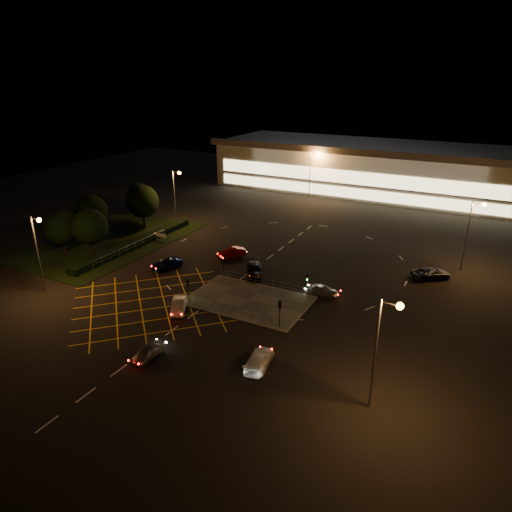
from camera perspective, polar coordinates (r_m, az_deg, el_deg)
The scene contains 27 objects.
ground at distance 58.33m, azimuth -1.70°, elevation -4.38°, with size 180.00×180.00×0.00m, color black.
pedestrian_island at distance 55.87m, azimuth -0.92°, elevation -5.55°, with size 14.00×9.00×0.12m, color #4C4944.
grass_verge at distance 78.85m, azimuth -17.50°, elevation 1.76°, with size 18.00×30.00×0.08m, color black.
hedge at distance 75.37m, azimuth -14.82°, elevation 1.51°, with size 2.00×26.00×1.00m, color black.
supermarket at distance 112.38m, azimuth 14.24°, elevation 10.70°, with size 72.00×26.50×10.50m.
streetlight_sw at distance 61.18m, azimuth -25.57°, elevation 1.34°, with size 1.78×0.56×10.03m.
streetlight_se at distance 37.27m, azimuth 15.53°, elevation -10.07°, with size 1.78×0.56×10.03m.
streetlight_nw at distance 82.73m, azimuth -9.96°, elevation 8.10°, with size 1.78×0.56×10.03m.
streetlight_ne at distance 68.24m, azimuth 25.40°, elevation 3.35°, with size 1.78×0.56×10.03m.
streetlight_far_left at distance 101.80m, azimuth 7.01°, elevation 10.81°, with size 1.78×0.56×10.03m.
signal_sw at distance 54.78m, azimuth -8.48°, elevation -3.70°, with size 0.28×0.30×3.15m.
signal_se at distance 49.26m, azimuth 2.99°, elevation -6.54°, with size 0.28×0.30×3.15m.
signal_nw at distance 60.79m, azimuth -4.09°, elevation -0.85°, with size 0.28×0.30×3.15m.
signal_ne at distance 55.86m, azimuth 6.47°, elevation -3.06°, with size 0.28×0.30×3.15m.
tree_a at distance 74.00m, azimuth -23.28°, elevation 3.19°, with size 5.04×5.04×6.86m.
tree_b at distance 80.31m, azimuth -19.91°, elevation 5.28°, with size 5.40×5.40×7.35m.
tree_c at distance 82.92m, azimuth -14.03°, elevation 6.66°, with size 5.76×5.76×7.84m.
tree_d at distance 91.37m, azimuth -14.36°, elevation 7.40°, with size 4.68×4.68×6.37m.
tree_e at distance 72.17m, azimuth -20.07°, elevation 3.47°, with size 5.40×5.40×7.35m.
car_near_silver at distance 46.52m, azimuth -13.35°, elevation -11.53°, with size 1.49×3.71×1.27m, color #A7ABAF.
car_queue_white at distance 54.06m, azimuth -9.64°, elevation -6.13°, with size 1.45×4.16×1.37m, color white.
car_left_blue at distance 66.04m, azimuth -11.11°, elevation -0.95°, with size 2.13×4.61×1.28m, color #0D1A51.
car_far_dkgrey at distance 62.52m, azimuth -0.24°, elevation -1.74°, with size 2.10×5.16×1.50m, color black.
car_right_silver at distance 57.69m, azimuth 8.36°, elevation -4.22°, with size 1.52×3.79×1.29m, color #AAACB1.
car_circ_red at distance 68.70m, azimuth -3.02°, elevation 0.43°, with size 1.52×4.34×1.43m, color maroon.
car_east_grey at distance 65.88m, azimuth 21.03°, elevation -2.04°, with size 2.39×5.19×1.44m, color black.
car_approach_white at distance 44.05m, azimuth 0.39°, elevation -12.84°, with size 1.95×4.78×1.39m, color silver.
Camera 1 is at (25.92, -45.46, 25.76)m, focal length 32.00 mm.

